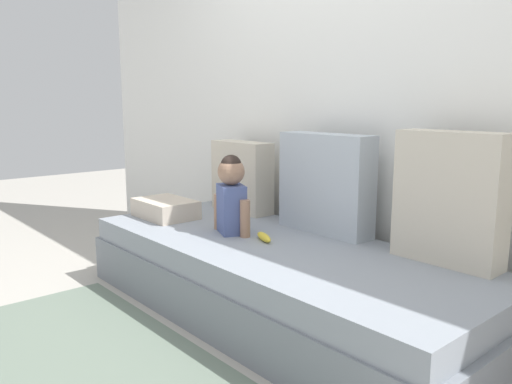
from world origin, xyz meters
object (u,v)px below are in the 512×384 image
at_px(throw_pillow_center, 325,183).
at_px(throw_pillow_right, 450,198).
at_px(throw_pillow_left, 242,177).
at_px(banana, 264,237).
at_px(couch, 276,280).
at_px(toddler, 231,194).
at_px(folded_blanket, 165,208).

relative_size(throw_pillow_center, throw_pillow_right, 0.96).
xyz_separation_m(throw_pillow_left, throw_pillow_right, (1.47, 0.00, 0.07)).
bearing_deg(banana, couch, 8.00).
bearing_deg(toddler, throw_pillow_right, 21.19).
xyz_separation_m(throw_pillow_left, throw_pillow_center, (0.73, 0.00, 0.04)).
xyz_separation_m(toddler, folded_blanket, (-0.58, -0.08, -0.16)).
height_order(couch, banana, banana).
distance_m(throw_pillow_center, banana, 0.47).
height_order(couch, throw_pillow_left, throw_pillow_left).
xyz_separation_m(throw_pillow_left, folded_blanket, (-0.17, -0.49, -0.18)).
bearing_deg(throw_pillow_left, couch, -26.82).
distance_m(banana, folded_blanket, 0.83).
bearing_deg(toddler, throw_pillow_left, 134.84).
distance_m(throw_pillow_right, toddler, 1.14).
relative_size(throw_pillow_right, banana, 3.52).
bearing_deg(throw_pillow_right, toddler, -158.81).
bearing_deg(throw_pillow_center, banana, -102.48).
height_order(throw_pillow_left, folded_blanket, throw_pillow_left).
bearing_deg(throw_pillow_right, throw_pillow_center, 180.00).
relative_size(throw_pillow_right, folded_blanket, 1.50).
bearing_deg(folded_blanket, toddler, 7.68).
distance_m(couch, throw_pillow_center, 0.60).
distance_m(couch, throw_pillow_left, 0.93).
distance_m(couch, throw_pillow_right, 0.96).
height_order(throw_pillow_right, toddler, throw_pillow_right).
xyz_separation_m(couch, folded_blanket, (-0.91, -0.12, 0.25)).
xyz_separation_m(couch, throw_pillow_right, (0.73, 0.37, 0.50)).
bearing_deg(throw_pillow_left, throw_pillow_center, 0.00).
bearing_deg(folded_blanket, throw_pillow_left, 70.80).
xyz_separation_m(couch, toddler, (-0.33, -0.04, 0.42)).
height_order(throw_pillow_center, banana, throw_pillow_center).
xyz_separation_m(throw_pillow_right, folded_blanket, (-1.64, -0.49, -0.24)).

